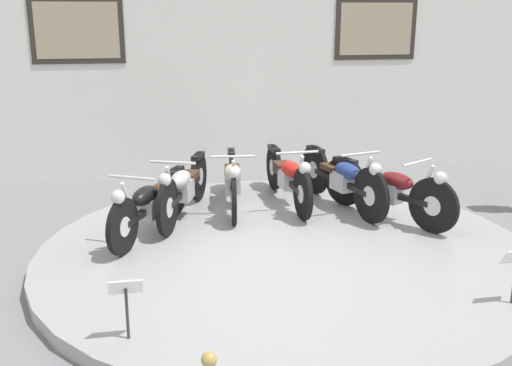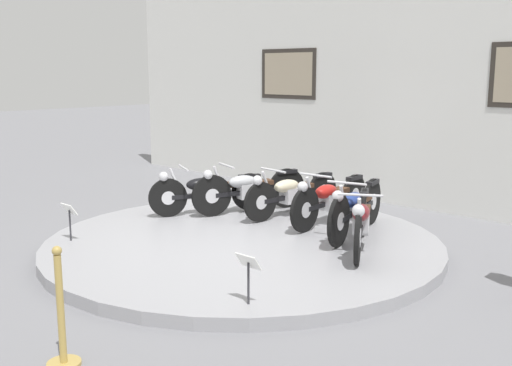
{
  "view_description": "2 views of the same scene",
  "coord_description": "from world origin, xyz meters",
  "px_view_note": "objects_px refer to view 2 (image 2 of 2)",
  "views": [
    {
      "loc": [
        -1.42,
        -5.9,
        2.59
      ],
      "look_at": [
        -0.26,
        0.38,
        0.77
      ],
      "focal_mm": 42.0,
      "sensor_mm": 36.0,
      "label": 1
    },
    {
      "loc": [
        5.45,
        -5.67,
        2.4
      ],
      "look_at": [
        -0.04,
        0.3,
        0.87
      ],
      "focal_mm": 42.0,
      "sensor_mm": 36.0,
      "label": 2
    }
  ],
  "objects_px": {
    "motorcycle_red": "(329,198)",
    "info_placard_front_left": "(69,214)",
    "motorcycle_silver": "(248,188)",
    "motorcycle_maroon": "(361,219)",
    "stanchion_post_right_of_entry": "(62,326)",
    "info_placard_front_centre": "(248,268)",
    "motorcycle_cream": "(291,192)",
    "motorcycle_black": "(207,191)",
    "motorcycle_blue": "(356,207)"
  },
  "relations": [
    {
      "from": "motorcycle_silver",
      "to": "motorcycle_maroon",
      "type": "bearing_deg",
      "value": -11.76
    },
    {
      "from": "stanchion_post_right_of_entry",
      "to": "motorcycle_silver",
      "type": "bearing_deg",
      "value": 115.82
    },
    {
      "from": "info_placard_front_centre",
      "to": "stanchion_post_right_of_entry",
      "type": "distance_m",
      "value": 1.8
    },
    {
      "from": "motorcycle_red",
      "to": "motorcycle_maroon",
      "type": "xyz_separation_m",
      "value": [
        1.07,
        -0.8,
        0.0
      ]
    },
    {
      "from": "motorcycle_silver",
      "to": "motorcycle_maroon",
      "type": "xyz_separation_m",
      "value": [
        2.46,
        -0.51,
        -0.0
      ]
    },
    {
      "from": "info_placard_front_left",
      "to": "info_placard_front_centre",
      "type": "bearing_deg",
      "value": 0.0
    },
    {
      "from": "motorcycle_maroon",
      "to": "stanchion_post_right_of_entry",
      "type": "bearing_deg",
      "value": -93.62
    },
    {
      "from": "motorcycle_red",
      "to": "motorcycle_blue",
      "type": "xyz_separation_m",
      "value": [
        0.65,
        -0.29,
        0.02
      ]
    },
    {
      "from": "motorcycle_black",
      "to": "motorcycle_cream",
      "type": "relative_size",
      "value": 0.91
    },
    {
      "from": "motorcycle_silver",
      "to": "motorcycle_red",
      "type": "relative_size",
      "value": 0.96
    },
    {
      "from": "motorcycle_black",
      "to": "motorcycle_blue",
      "type": "bearing_deg",
      "value": 11.86
    },
    {
      "from": "motorcycle_cream",
      "to": "info_placard_front_left",
      "type": "distance_m",
      "value": 3.36
    },
    {
      "from": "motorcycle_red",
      "to": "motorcycle_blue",
      "type": "relative_size",
      "value": 1.0
    },
    {
      "from": "motorcycle_silver",
      "to": "info_placard_front_left",
      "type": "height_order",
      "value": "motorcycle_silver"
    },
    {
      "from": "motorcycle_blue",
      "to": "info_placard_front_left",
      "type": "relative_size",
      "value": 3.88
    },
    {
      "from": "motorcycle_cream",
      "to": "motorcycle_red",
      "type": "distance_m",
      "value": 0.74
    },
    {
      "from": "info_placard_front_centre",
      "to": "motorcycle_blue",
      "type": "bearing_deg",
      "value": 102.49
    },
    {
      "from": "motorcycle_red",
      "to": "stanchion_post_right_of_entry",
      "type": "xyz_separation_m",
      "value": [
        0.81,
        -4.84,
        -0.19
      ]
    },
    {
      "from": "motorcycle_red",
      "to": "info_placard_front_centre",
      "type": "bearing_deg",
      "value": -67.68
    },
    {
      "from": "motorcycle_black",
      "to": "motorcycle_maroon",
      "type": "height_order",
      "value": "motorcycle_maroon"
    },
    {
      "from": "motorcycle_silver",
      "to": "motorcycle_maroon",
      "type": "height_order",
      "value": "motorcycle_silver"
    },
    {
      "from": "info_placard_front_left",
      "to": "motorcycle_blue",
      "type": "bearing_deg",
      "value": 46.66
    },
    {
      "from": "motorcycle_cream",
      "to": "motorcycle_blue",
      "type": "xyz_separation_m",
      "value": [
        1.39,
        -0.29,
        0.03
      ]
    },
    {
      "from": "info_placard_front_centre",
      "to": "motorcycle_maroon",
      "type": "bearing_deg",
      "value": 95.1
    },
    {
      "from": "motorcycle_blue",
      "to": "stanchion_post_right_of_entry",
      "type": "height_order",
      "value": "stanchion_post_right_of_entry"
    },
    {
      "from": "motorcycle_silver",
      "to": "info_placard_front_left",
      "type": "bearing_deg",
      "value": -102.4
    },
    {
      "from": "motorcycle_red",
      "to": "info_placard_front_left",
      "type": "relative_size",
      "value": 3.89
    },
    {
      "from": "motorcycle_black",
      "to": "motorcycle_blue",
      "type": "distance_m",
      "value": 2.51
    },
    {
      "from": "motorcycle_blue",
      "to": "motorcycle_maroon",
      "type": "xyz_separation_m",
      "value": [
        0.42,
        -0.51,
        -0.01
      ]
    },
    {
      "from": "motorcycle_blue",
      "to": "info_placard_front_left",
      "type": "xyz_separation_m",
      "value": [
        -2.66,
        -2.82,
        -0.03
      ]
    },
    {
      "from": "motorcycle_red",
      "to": "info_placard_front_centre",
      "type": "relative_size",
      "value": 3.89
    },
    {
      "from": "motorcycle_blue",
      "to": "motorcycle_maroon",
      "type": "distance_m",
      "value": 0.66
    },
    {
      "from": "motorcycle_cream",
      "to": "motorcycle_maroon",
      "type": "xyz_separation_m",
      "value": [
        1.81,
        -0.8,
        0.02
      ]
    },
    {
      "from": "motorcycle_cream",
      "to": "stanchion_post_right_of_entry",
      "type": "relative_size",
      "value": 1.9
    },
    {
      "from": "motorcycle_silver",
      "to": "info_placard_front_left",
      "type": "distance_m",
      "value": 2.89
    },
    {
      "from": "motorcycle_maroon",
      "to": "motorcycle_red",
      "type": "bearing_deg",
      "value": 143.21
    },
    {
      "from": "motorcycle_red",
      "to": "info_placard_front_left",
      "type": "xyz_separation_m",
      "value": [
        -2.01,
        -3.11,
        -0.02
      ]
    },
    {
      "from": "motorcycle_maroon",
      "to": "info_placard_front_centre",
      "type": "xyz_separation_m",
      "value": [
        0.21,
        -2.31,
        -0.02
      ]
    },
    {
      "from": "motorcycle_black",
      "to": "info_placard_front_left",
      "type": "height_order",
      "value": "motorcycle_black"
    },
    {
      "from": "motorcycle_maroon",
      "to": "stanchion_post_right_of_entry",
      "type": "xyz_separation_m",
      "value": [
        -0.26,
        -4.04,
        -0.19
      ]
    },
    {
      "from": "motorcycle_black",
      "to": "motorcycle_cream",
      "type": "distance_m",
      "value": 1.33
    },
    {
      "from": "motorcycle_red",
      "to": "motorcycle_blue",
      "type": "distance_m",
      "value": 0.71
    },
    {
      "from": "motorcycle_black",
      "to": "info_placard_front_centre",
      "type": "bearing_deg",
      "value": -36.81
    },
    {
      "from": "motorcycle_blue",
      "to": "info_placard_front_centre",
      "type": "xyz_separation_m",
      "value": [
        0.62,
        -2.82,
        -0.03
      ]
    },
    {
      "from": "motorcycle_red",
      "to": "motorcycle_blue",
      "type": "height_order",
      "value": "motorcycle_blue"
    },
    {
      "from": "motorcycle_red",
      "to": "info_placard_front_left",
      "type": "bearing_deg",
      "value": -122.89
    },
    {
      "from": "info_placard_front_left",
      "to": "stanchion_post_right_of_entry",
      "type": "relative_size",
      "value": 0.5
    },
    {
      "from": "motorcycle_silver",
      "to": "motorcycle_blue",
      "type": "bearing_deg",
      "value": -0.0
    },
    {
      "from": "motorcycle_black",
      "to": "stanchion_post_right_of_entry",
      "type": "xyz_separation_m",
      "value": [
        2.62,
        -4.04,
        -0.17
      ]
    },
    {
      "from": "info_placard_front_left",
      "to": "motorcycle_cream",
      "type": "bearing_deg",
      "value": 67.72
    }
  ]
}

